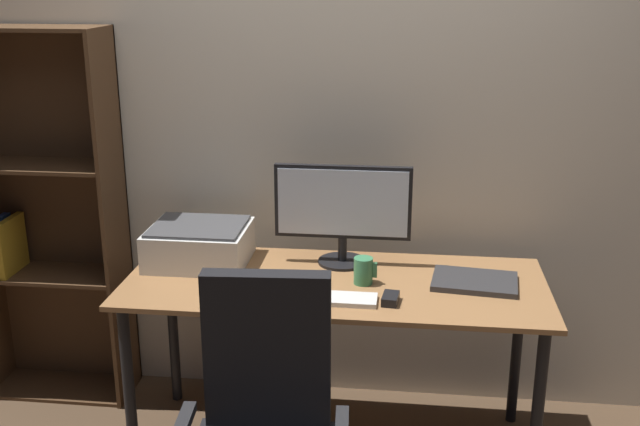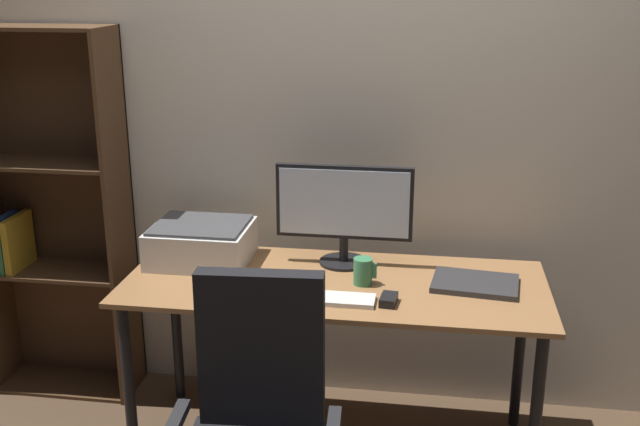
% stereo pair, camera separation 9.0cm
% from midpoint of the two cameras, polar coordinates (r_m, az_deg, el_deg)
% --- Properties ---
extents(back_wall, '(6.40, 0.10, 2.60)m').
position_cam_midpoint_polar(back_wall, '(3.26, 1.28, 7.42)').
color(back_wall, beige).
rests_on(back_wall, ground).
extents(desk, '(1.63, 0.67, 0.74)m').
position_cam_midpoint_polar(desk, '(2.97, 0.25, -6.67)').
color(desk, olive).
rests_on(desk, ground).
extents(monitor, '(0.55, 0.20, 0.41)m').
position_cam_midpoint_polar(monitor, '(3.04, 0.88, 0.39)').
color(monitor, black).
rests_on(monitor, desk).
extents(keyboard, '(0.29, 0.11, 0.02)m').
position_cam_midpoint_polar(keyboard, '(2.76, 0.37, -6.51)').
color(keyboard, silver).
rests_on(keyboard, desk).
extents(mouse, '(0.07, 0.10, 0.03)m').
position_cam_midpoint_polar(mouse, '(2.75, 4.41, -6.48)').
color(mouse, black).
rests_on(mouse, desk).
extents(coffee_mug, '(0.09, 0.07, 0.10)m').
position_cam_midpoint_polar(coffee_mug, '(2.90, 2.42, -4.38)').
color(coffee_mug, '#387F51').
rests_on(coffee_mug, desk).
extents(laptop, '(0.34, 0.27, 0.02)m').
position_cam_midpoint_polar(laptop, '(2.96, 10.74, -5.11)').
color(laptop, '#2D2D30').
rests_on(laptop, desk).
extents(printer, '(0.40, 0.34, 0.16)m').
position_cam_midpoint_polar(printer, '(3.14, -9.92, -2.31)').
color(printer, silver).
rests_on(printer, desk).
extents(bookshelf, '(0.66, 0.28, 1.67)m').
position_cam_midpoint_polar(bookshelf, '(3.60, -20.77, -0.61)').
color(bookshelf, '#4C331E').
rests_on(bookshelf, ground).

